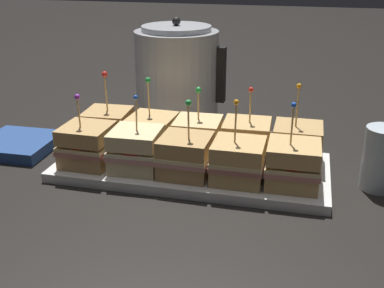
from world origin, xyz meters
TOP-DOWN VIEW (x-y plane):
  - ground_plane at (0.00, 0.00)m, footprint 6.00×6.00m
  - serving_platter at (0.00, 0.00)m, footprint 0.51×0.22m
  - sandwich_front_far_left at (-0.19, -0.05)m, footprint 0.09×0.09m
  - sandwich_front_left at (-0.09, -0.05)m, footprint 0.10×0.10m
  - sandwich_front_center at (-0.00, -0.05)m, footprint 0.09×0.09m
  - sandwich_front_right at (0.09, -0.05)m, footprint 0.09×0.09m
  - sandwich_front_far_right at (0.19, -0.05)m, footprint 0.09×0.09m
  - sandwich_back_far_left at (-0.19, 0.05)m, footprint 0.10×0.10m
  - sandwich_back_left at (-0.09, 0.05)m, footprint 0.10×0.10m
  - sandwich_back_center at (0.00, 0.05)m, footprint 0.09×0.09m
  - sandwich_back_right at (0.10, 0.05)m, footprint 0.10×0.10m
  - sandwich_back_far_right at (0.19, 0.05)m, footprint 0.09×0.10m
  - kettle_steel at (-0.11, 0.29)m, footprint 0.22×0.20m
  - drinking_glass at (0.34, 0.01)m, footprint 0.06×0.06m
  - napkin_stack at (-0.38, 0.02)m, footprint 0.15×0.15m

SIDE VIEW (x-z plane):
  - ground_plane at x=0.00m, z-range 0.00..0.00m
  - serving_platter at x=0.00m, z-range 0.00..0.02m
  - napkin_stack at x=-0.38m, z-range 0.00..0.02m
  - sandwich_front_right at x=0.09m, z-range -0.02..0.13m
  - sandwich_front_center at x=0.00m, z-range -0.02..0.12m
  - sandwich_back_center at x=0.00m, z-range -0.01..0.12m
  - sandwich_back_left at x=-0.09m, z-range -0.02..0.13m
  - sandwich_front_left at x=-0.09m, z-range -0.01..0.13m
  - sandwich_front_far_right at x=0.19m, z-range -0.02..0.13m
  - sandwich_back_right at x=0.10m, z-range -0.02..0.13m
  - sandwich_front_far_left at x=-0.19m, z-range -0.01..0.12m
  - sandwich_back_far_right at x=0.19m, z-range -0.02..0.13m
  - sandwich_back_far_left at x=-0.19m, z-range -0.02..0.13m
  - drinking_glass at x=0.34m, z-range 0.00..0.11m
  - kettle_steel at x=-0.11m, z-range -0.01..0.24m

